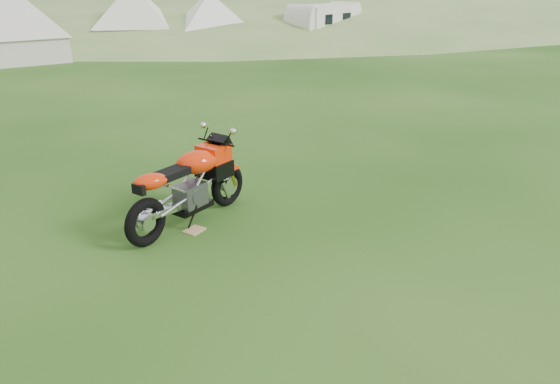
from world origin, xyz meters
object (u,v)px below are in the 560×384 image
tent_left (15,25)px  caravan (324,25)px  plywood_board (194,230)px  tent_mid (134,17)px  sport_motorcycle (188,181)px  tent_right (210,19)px

tent_left → caravan: bearing=-13.0°
caravan → tent_left: bearing=153.5°
tent_left → caravan: tent_left is taller
plywood_board → tent_mid: (5.30, 19.49, 1.38)m
tent_left → sport_motorcycle: bearing=-93.4°
tent_mid → tent_right: 3.48m
sport_motorcycle → plywood_board: size_ratio=8.02×
plywood_board → caravan: 20.62m
tent_left → tent_mid: (5.24, 1.52, 0.00)m
tent_right → caravan: bearing=-12.3°
tent_right → plywood_board: bearing=-104.3°
tent_left → tent_mid: size_ratio=1.00×
tent_mid → caravan: (8.01, -3.77, -0.44)m
plywood_board → tent_mid: size_ratio=0.08×
tent_right → tent_mid: bearing=162.4°
sport_motorcycle → caravan: size_ratio=0.54×
tent_mid → tent_right: (3.06, -1.65, -0.12)m
tent_left → tent_right: bearing=-4.3°
tent_left → tent_mid: tent_mid is taller
sport_motorcycle → plywood_board: sport_motorcycle is taller
plywood_board → tent_right: (8.36, 17.84, 1.26)m
sport_motorcycle → caravan: caravan is taller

